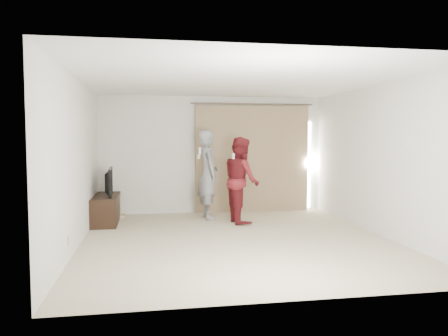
{
  "coord_description": "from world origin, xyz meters",
  "views": [
    {
      "loc": [
        -1.4,
        -6.95,
        1.68
      ],
      "look_at": [
        -0.01,
        1.2,
        1.11
      ],
      "focal_mm": 35.0,
      "sensor_mm": 36.0,
      "label": 1
    }
  ],
  "objects_px": {
    "tv_console": "(106,209)",
    "person_woman": "(241,180)",
    "tv": "(106,182)",
    "person_man": "(208,175)"
  },
  "relations": [
    {
      "from": "tv_console",
      "to": "person_woman",
      "type": "height_order",
      "value": "person_woman"
    },
    {
      "from": "person_man",
      "to": "person_woman",
      "type": "relative_size",
      "value": 1.08
    },
    {
      "from": "tv",
      "to": "tv_console",
      "type": "bearing_deg",
      "value": -0.0
    },
    {
      "from": "tv",
      "to": "person_man",
      "type": "xyz_separation_m",
      "value": [
        2.05,
        0.05,
        0.11
      ]
    },
    {
      "from": "tv",
      "to": "person_woman",
      "type": "height_order",
      "value": "person_woman"
    },
    {
      "from": "tv",
      "to": "person_woman",
      "type": "relative_size",
      "value": 0.56
    },
    {
      "from": "person_man",
      "to": "person_woman",
      "type": "bearing_deg",
      "value": -39.02
    },
    {
      "from": "tv_console",
      "to": "person_woman",
      "type": "bearing_deg",
      "value": -9.32
    },
    {
      "from": "tv_console",
      "to": "person_woman",
      "type": "relative_size",
      "value": 0.82
    },
    {
      "from": "tv_console",
      "to": "person_man",
      "type": "distance_m",
      "value": 2.15
    }
  ]
}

